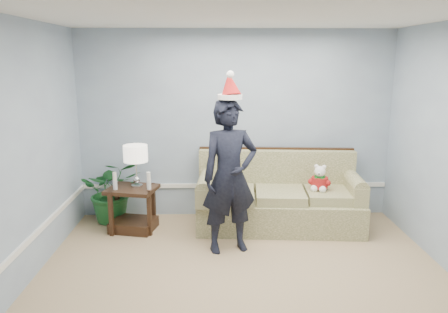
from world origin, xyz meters
The scene contains 10 objects.
room_shell centered at (0.00, 0.00, 1.35)m, with size 4.54×5.04×2.74m.
wainscot_trim centered at (-1.18, 1.18, 0.45)m, with size 4.49×4.99×0.06m.
sofa centered at (0.59, 2.04, 0.37)m, with size 2.28×1.10×1.04m.
side_table centered at (-1.41, 1.90, 0.23)m, with size 0.72×0.65×0.60m.
table_lamp centered at (-1.35, 1.93, 1.04)m, with size 0.32×0.32×0.57m.
candle_pair centered at (-1.39, 1.82, 0.71)m, with size 0.50×0.06×0.23m.
houseplant centered at (-1.76, 2.25, 0.45)m, with size 0.82×0.71×0.91m, color #1C5C28.
man centered at (-0.13, 1.25, 0.92)m, with size 0.67×0.44×1.85m, color black.
santa_hat centered at (-0.13, 1.27, 1.98)m, with size 0.37×0.39×0.33m.
teddy_bear centered at (1.12, 1.90, 0.68)m, with size 0.29×0.29×0.36m.
Camera 1 is at (-0.31, -3.73, 2.30)m, focal length 35.00 mm.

